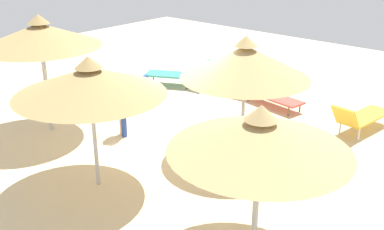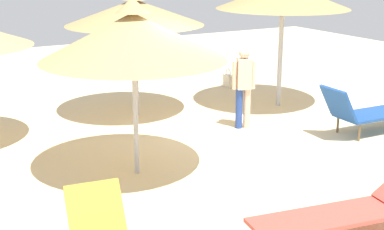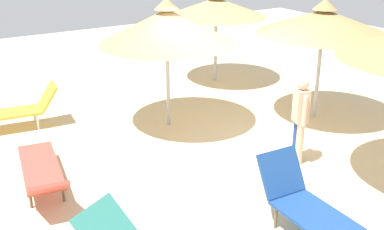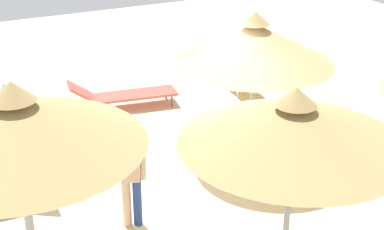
{
  "view_description": "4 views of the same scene",
  "coord_description": "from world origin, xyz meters",
  "px_view_note": "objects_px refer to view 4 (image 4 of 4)",
  "views": [
    {
      "loc": [
        7.03,
        6.63,
        4.59
      ],
      "look_at": [
        -0.54,
        -0.0,
        0.53
      ],
      "focal_mm": 42.79,
      "sensor_mm": 36.0,
      "label": 1
    },
    {
      "loc": [
        -7.9,
        4.63,
        3.25
      ],
      "look_at": [
        -0.95,
        0.7,
        0.92
      ],
      "focal_mm": 52.36,
      "sensor_mm": 36.0,
      "label": 2
    },
    {
      "loc": [
        -5.14,
        -6.81,
        3.93
      ],
      "look_at": [
        -0.88,
        -0.01,
        0.77
      ],
      "focal_mm": 45.07,
      "sensor_mm": 36.0,
      "label": 3
    },
    {
      "loc": [
        7.33,
        -3.72,
        4.98
      ],
      "look_at": [
        -0.97,
        0.48,
        0.81
      ],
      "focal_mm": 54.53,
      "sensor_mm": 36.0,
      "label": 4
    }
  ],
  "objects_px": {
    "person_standing_far_left": "(131,173)",
    "lounge_chair_near_left": "(240,73)",
    "lounge_chair_back": "(122,94)",
    "parasol_umbrella_edge": "(16,124)",
    "parasol_umbrella_center": "(294,124)",
    "parasol_umbrella_far_left": "(254,43)"
  },
  "relations": [
    {
      "from": "person_standing_far_left",
      "to": "lounge_chair_near_left",
      "type": "bearing_deg",
      "value": 133.02
    },
    {
      "from": "lounge_chair_back",
      "to": "parasol_umbrella_edge",
      "type": "bearing_deg",
      "value": -30.57
    },
    {
      "from": "lounge_chair_back",
      "to": "parasol_umbrella_center",
      "type": "bearing_deg",
      "value": -0.11
    },
    {
      "from": "parasol_umbrella_center",
      "to": "parasol_umbrella_edge",
      "type": "xyz_separation_m",
      "value": [
        -0.88,
        -2.99,
        0.27
      ]
    },
    {
      "from": "parasol_umbrella_center",
      "to": "person_standing_far_left",
      "type": "height_order",
      "value": "parasol_umbrella_center"
    },
    {
      "from": "parasol_umbrella_center",
      "to": "person_standing_far_left",
      "type": "bearing_deg",
      "value": -143.07
    },
    {
      "from": "parasol_umbrella_edge",
      "to": "lounge_chair_back",
      "type": "distance_m",
      "value": 6.24
    },
    {
      "from": "parasol_umbrella_far_left",
      "to": "parasol_umbrella_center",
      "type": "relative_size",
      "value": 0.98
    },
    {
      "from": "person_standing_far_left",
      "to": "parasol_umbrella_far_left",
      "type": "bearing_deg",
      "value": 112.11
    },
    {
      "from": "lounge_chair_near_left",
      "to": "parasol_umbrella_center",
      "type": "bearing_deg",
      "value": -26.11
    },
    {
      "from": "lounge_chair_near_left",
      "to": "person_standing_far_left",
      "type": "relative_size",
      "value": 1.31
    },
    {
      "from": "parasol_umbrella_center",
      "to": "lounge_chair_back",
      "type": "xyz_separation_m",
      "value": [
        -5.95,
        0.01,
        -1.78
      ]
    },
    {
      "from": "parasol_umbrella_far_left",
      "to": "person_standing_far_left",
      "type": "height_order",
      "value": "parasol_umbrella_far_left"
    },
    {
      "from": "lounge_chair_near_left",
      "to": "person_standing_far_left",
      "type": "distance_m",
      "value": 5.77
    },
    {
      "from": "parasol_umbrella_far_left",
      "to": "lounge_chair_near_left",
      "type": "xyz_separation_m",
      "value": [
        -2.82,
        1.5,
        -1.68
      ]
    },
    {
      "from": "parasol_umbrella_center",
      "to": "lounge_chair_back",
      "type": "relative_size",
      "value": 1.18
    },
    {
      "from": "parasol_umbrella_edge",
      "to": "person_standing_far_left",
      "type": "height_order",
      "value": "parasol_umbrella_edge"
    },
    {
      "from": "parasol_umbrella_far_left",
      "to": "lounge_chair_back",
      "type": "bearing_deg",
      "value": -156.6
    },
    {
      "from": "parasol_umbrella_center",
      "to": "person_standing_far_left",
      "type": "relative_size",
      "value": 1.78
    },
    {
      "from": "lounge_chair_back",
      "to": "person_standing_far_left",
      "type": "height_order",
      "value": "person_standing_far_left"
    },
    {
      "from": "parasol_umbrella_center",
      "to": "person_standing_far_left",
      "type": "distance_m",
      "value": 2.61
    },
    {
      "from": "parasol_umbrella_far_left",
      "to": "parasol_umbrella_edge",
      "type": "distance_m",
      "value": 4.78
    }
  ]
}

